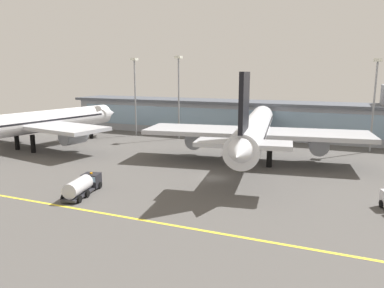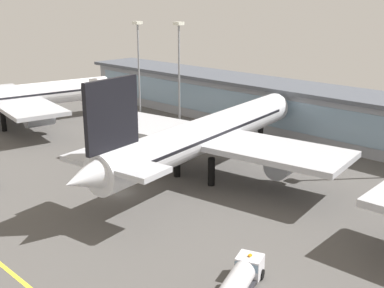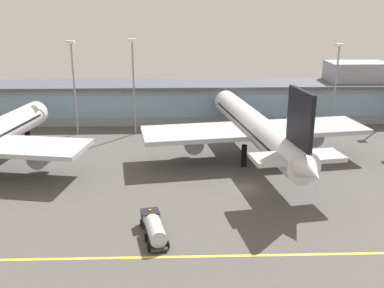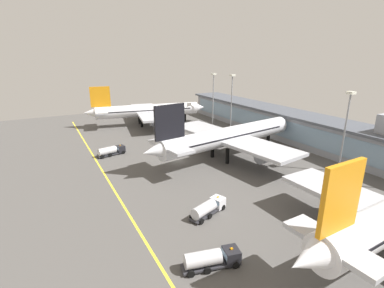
{
  "view_description": "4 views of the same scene",
  "coord_description": "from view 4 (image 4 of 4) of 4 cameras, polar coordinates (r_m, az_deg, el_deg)",
  "views": [
    {
      "loc": [
        21.67,
        -61.37,
        18.77
      ],
      "look_at": [
        -5.11,
        2.45,
        5.44
      ],
      "focal_mm": 34.86,
      "sensor_mm": 36.0,
      "label": 1
    },
    {
      "loc": [
        55.44,
        -41.27,
        28.4
      ],
      "look_at": [
        5.61,
        9.8,
        6.78
      ],
      "focal_mm": 45.46,
      "sensor_mm": 36.0,
      "label": 2
    },
    {
      "loc": [
        -12.07,
        -73.13,
        32.15
      ],
      "look_at": [
        -9.3,
        11.61,
        4.6
      ],
      "focal_mm": 41.88,
      "sensor_mm": 36.0,
      "label": 3
    },
    {
      "loc": [
        73.07,
        -34.83,
        31.04
      ],
      "look_at": [
        -0.48,
        4.48,
        4.81
      ],
      "focal_mm": 26.89,
      "sensor_mm": 36.0,
      "label": 4
    }
  ],
  "objects": [
    {
      "name": "ground_plane",
      "position": [
        86.69,
        -2.47,
        -3.53
      ],
      "size": [
        180.0,
        180.0,
        0.0
      ],
      "primitive_type": "plane",
      "color": "#514F4C"
    },
    {
      "name": "taxiway_centreline_stripe",
      "position": [
        80.42,
        -16.81,
        -6.03
      ],
      "size": [
        144.0,
        0.5,
        0.01
      ],
      "primitive_type": "cube",
      "color": "yellow",
      "rests_on": "ground"
    },
    {
      "name": "terminal_building",
      "position": [
        111.68,
        20.62,
        3.21
      ],
      "size": [
        128.42,
        14.0,
        15.59
      ],
      "color": "#9399A3",
      "rests_on": "ground"
    },
    {
      "name": "airliner_near_left",
      "position": [
        131.8,
        -8.86,
        6.54
      ],
      "size": [
        41.82,
        54.44,
        17.92
      ],
      "rotation": [
        0.0,
        0.0,
        1.4
      ],
      "color": "black",
      "rests_on": "ground"
    },
    {
      "name": "airliner_near_right",
      "position": [
        88.46,
        7.26,
        1.48
      ],
      "size": [
        47.69,
        58.31,
        18.88
      ],
      "rotation": [
        0.0,
        0.0,
        1.72
      ],
      "color": "black",
      "rests_on": "ground"
    },
    {
      "name": "fuel_tanker_truck",
      "position": [
        59.39,
        3.38,
        -12.39
      ],
      "size": [
        5.53,
        9.32,
        2.9
      ],
      "rotation": [
        0.0,
        0.0,
        1.92
      ],
      "color": "black",
      "rests_on": "ground"
    },
    {
      "name": "baggage_tug_near",
      "position": [
        95.3,
        -15.58,
        -1.25
      ],
      "size": [
        4.53,
        9.35,
        2.9
      ],
      "rotation": [
        0.0,
        0.0,
        1.78
      ],
      "color": "black",
      "rests_on": "ground"
    },
    {
      "name": "service_truck_far",
      "position": [
        46.88,
        4.2,
        -21.64
      ],
      "size": [
        4.62,
        9.36,
        2.9
      ],
      "rotation": [
        0.0,
        0.0,
        1.35
      ],
      "color": "black",
      "rests_on": "ground"
    },
    {
      "name": "apron_light_mast_west",
      "position": [
        85.76,
        28.32,
        4.24
      ],
      "size": [
        1.8,
        1.8,
        21.89
      ],
      "color": "gray",
      "rests_on": "ground"
    },
    {
      "name": "apron_light_mast_centre",
      "position": [
        131.31,
        4.25,
        10.42
      ],
      "size": [
        1.8,
        1.8,
        22.89
      ],
      "color": "gray",
      "rests_on": "ground"
    },
    {
      "name": "apron_light_mast_far_east",
      "position": [
        119.34,
        7.89,
        9.7
      ],
      "size": [
        1.8,
        1.8,
        23.25
      ],
      "color": "gray",
      "rests_on": "ground"
    }
  ]
}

